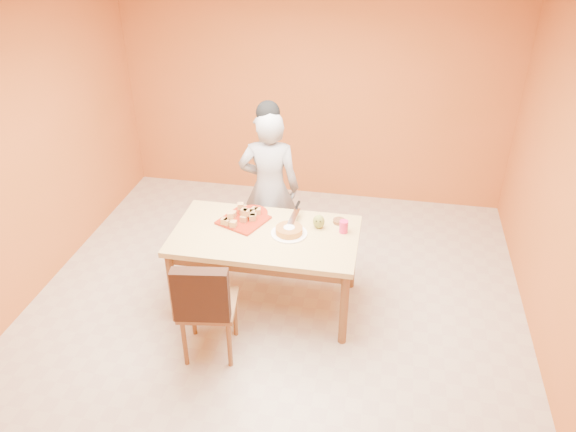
% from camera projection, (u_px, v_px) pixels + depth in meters
% --- Properties ---
extents(floor, '(5.00, 5.00, 0.00)m').
position_uv_depth(floor, '(270.00, 324.00, 4.97)').
color(floor, beige).
rests_on(floor, ground).
extents(ceiling, '(5.00, 5.00, 0.00)m').
position_uv_depth(ceiling, '(262.00, 3.00, 3.58)').
color(ceiling, white).
rests_on(ceiling, wall_back).
extents(wall_back, '(4.50, 0.00, 4.50)m').
position_uv_depth(wall_back, '(314.00, 87.00, 6.38)').
color(wall_back, '#CE682F').
rests_on(wall_back, floor).
extents(wall_left, '(0.00, 5.00, 5.00)m').
position_uv_depth(wall_left, '(1.00, 166.00, 4.63)').
color(wall_left, '#CE682F').
rests_on(wall_left, floor).
extents(dining_table, '(1.60, 0.90, 0.76)m').
position_uv_depth(dining_table, '(266.00, 243.00, 4.88)').
color(dining_table, tan).
rests_on(dining_table, floor).
extents(dining_chair, '(0.51, 0.57, 0.97)m').
position_uv_depth(dining_chair, '(207.00, 304.00, 4.43)').
color(dining_chair, brown).
rests_on(dining_chair, floor).
extents(pastry_pile, '(0.33, 0.33, 0.11)m').
position_uv_depth(pastry_pile, '(243.00, 214.00, 4.97)').
color(pastry_pile, tan).
rests_on(pastry_pile, pastry_platter).
extents(person, '(0.63, 0.45, 1.61)m').
position_uv_depth(person, '(269.00, 189.00, 5.44)').
color(person, gray).
rests_on(person, floor).
extents(pastry_platter, '(0.48, 0.48, 0.02)m').
position_uv_depth(pastry_platter, '(243.00, 220.00, 5.00)').
color(pastry_platter, '#99200D').
rests_on(pastry_platter, dining_table).
extents(red_dinner_plate, '(0.33, 0.33, 0.02)m').
position_uv_depth(red_dinner_plate, '(252.00, 213.00, 5.11)').
color(red_dinner_plate, '#99200D').
rests_on(red_dinner_plate, dining_table).
extents(white_cake_plate, '(0.34, 0.34, 0.01)m').
position_uv_depth(white_cake_plate, '(289.00, 233.00, 4.82)').
color(white_cake_plate, white).
rests_on(white_cake_plate, dining_table).
extents(sponge_cake, '(0.30, 0.30, 0.05)m').
position_uv_depth(sponge_cake, '(289.00, 230.00, 4.81)').
color(sponge_cake, orange).
rests_on(sponge_cake, white_cake_plate).
extents(cake_server, '(0.08, 0.29, 0.01)m').
position_uv_depth(cake_server, '(294.00, 216.00, 4.94)').
color(cake_server, white).
rests_on(cake_server, sponge_cake).
extents(egg_ornament, '(0.12, 0.10, 0.13)m').
position_uv_depth(egg_ornament, '(319.00, 222.00, 4.88)').
color(egg_ornament, olive).
rests_on(egg_ornament, dining_table).
extents(magenta_glass, '(0.09, 0.09, 0.11)m').
position_uv_depth(magenta_glass, '(344.00, 227.00, 4.83)').
color(magenta_glass, '#E1215E').
rests_on(magenta_glass, dining_table).
extents(checker_tin, '(0.14, 0.14, 0.03)m').
position_uv_depth(checker_tin, '(339.00, 221.00, 4.98)').
color(checker_tin, '#3C2210').
rests_on(checker_tin, dining_table).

